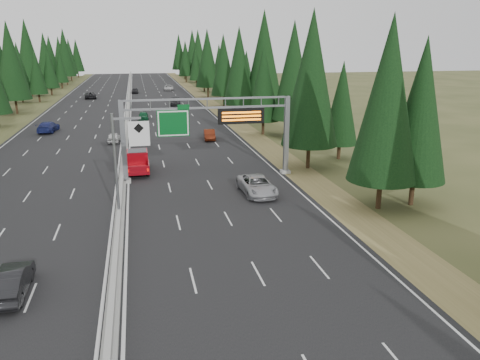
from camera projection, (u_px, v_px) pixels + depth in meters
name	position (u px, v px, depth m)	size (l,w,h in m)	color
road	(128.00, 115.00, 86.66)	(32.00, 260.00, 0.08)	black
shoulder_right	(222.00, 112.00, 90.34)	(3.60, 260.00, 0.06)	olive
shoulder_left	(25.00, 119.00, 82.99)	(3.60, 260.00, 0.06)	#3B441F
median_barrier	(128.00, 113.00, 86.56)	(0.70, 260.00, 0.85)	#969691
sign_gantry	(214.00, 125.00, 44.74)	(16.75, 0.98, 7.80)	slate
hov_sign_pole	(123.00, 159.00, 33.87)	(2.80, 0.50, 8.00)	slate
tree_row_right	(256.00, 68.00, 79.73)	(11.71, 240.68, 18.54)	black
silver_minivan	(257.00, 185.00, 40.95)	(2.60, 5.64, 1.57)	#A2A2A7
red_pickup	(138.00, 160.00, 48.45)	(2.22, 6.23, 2.03)	black
car_ahead_green	(143.00, 116.00, 81.07)	(1.68, 4.18, 1.42)	#114C2A
car_ahead_dkred	(209.00, 135.00, 64.26)	(1.46, 4.19, 1.38)	#5B1D0D
car_ahead_dkgrey	(175.00, 102.00, 99.74)	(2.11, 5.18, 1.50)	black
car_ahead_white	(169.00, 88.00, 132.67)	(2.50, 5.43, 1.51)	silver
car_ahead_far	(135.00, 91.00, 124.60)	(1.69, 4.21, 1.43)	black
car_onc_near	(11.00, 281.00, 24.41)	(1.62, 4.64, 1.53)	black
car_onc_blue	(48.00, 127.00, 69.78)	(2.25, 5.53, 1.61)	navy
car_onc_white	(114.00, 137.00, 62.62)	(1.51, 3.75, 1.28)	silver
car_onc_far	(90.00, 95.00, 112.76)	(2.62, 5.69, 1.58)	black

